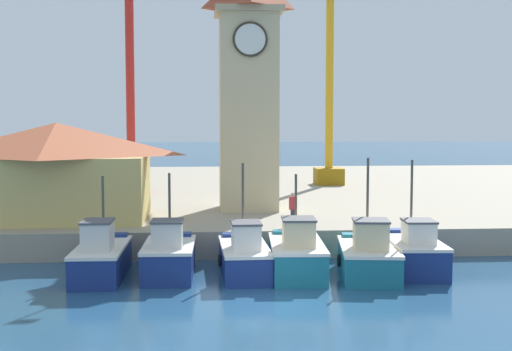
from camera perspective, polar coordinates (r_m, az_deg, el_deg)
The scene contains 13 objects.
ground_plane at distance 23.85m, azimuth 1.75°, elevation -10.33°, with size 300.00×300.00×0.00m, color navy.
quay_wharf at distance 50.79m, azimuth -1.50°, elevation -1.56°, with size 120.00×40.00×1.24m, color #9E937F.
fishing_boat_far_left at distance 28.21m, azimuth -12.28°, elevation -6.41°, with size 1.97×4.85×3.88m.
fishing_boat_left_outer at distance 27.97m, azimuth -6.98°, elevation -6.40°, with size 2.10×4.16×3.99m.
fishing_boat_left_inner at distance 28.05m, azimuth -0.94°, elevation -6.44°, with size 1.99×4.81×4.36m.
fishing_boat_mid_left at distance 28.08m, azimuth 3.29°, elevation -6.32°, with size 2.28×4.91×3.92m.
fishing_boat_center at distance 28.17m, azimuth 8.98°, elevation -6.39°, with size 2.73×4.81×4.58m.
fishing_boat_mid_right at distance 29.26m, azimuth 12.52°, elevation -6.02°, with size 2.19×4.54×4.46m.
clock_tower at distance 37.92m, azimuth -0.63°, elevation 7.59°, with size 3.51×3.51×14.54m.
warehouse_left at distance 35.44m, azimuth -15.63°, elevation 0.42°, with size 8.85×5.92×4.67m.
port_crane_near at distance 46.68m, azimuth -9.97°, elevation 7.25°, with size 4.10×6.44×18.86m.
port_crane_far at distance 52.32m, azimuth 5.80°, elevation 8.01°, with size 4.73×7.03×21.14m.
dock_worker_near_tower at distance 31.61m, azimuth 2.98°, elevation -2.74°, with size 0.34×0.22×1.62m.
Camera 1 is at (-2.43, -22.90, 6.20)m, focal length 50.00 mm.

